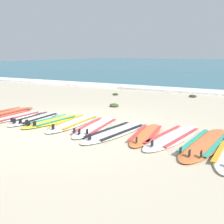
# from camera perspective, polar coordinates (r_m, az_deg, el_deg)

# --- Properties ---
(ground_plane) EXTENTS (80.00, 80.00, 0.00)m
(ground_plane) POSITION_cam_1_polar(r_m,az_deg,el_deg) (7.05, -7.65, -3.09)
(ground_plane) COLOR #C1B599
(wave_foam_strip) EXTENTS (80.00, 1.20, 0.11)m
(wave_foam_strip) POSITION_cam_1_polar(r_m,az_deg,el_deg) (13.92, 11.87, 4.07)
(wave_foam_strip) COLOR white
(wave_foam_strip) RESTS_ON ground
(surfboard_0) EXTENTS (0.62, 2.20, 0.18)m
(surfboard_0) POSITION_cam_1_polar(r_m,az_deg,el_deg) (9.05, -19.47, -0.22)
(surfboard_0) COLOR orange
(surfboard_0) RESTS_ON ground
(surfboard_1) EXTENTS (0.51, 1.96, 0.18)m
(surfboard_1) POSITION_cam_1_polar(r_m,az_deg,el_deg) (8.46, -17.68, -0.87)
(surfboard_1) COLOR silver
(surfboard_1) RESTS_ON ground
(surfboard_2) EXTENTS (0.57, 1.93, 0.18)m
(surfboard_2) POSITION_cam_1_polar(r_m,az_deg,el_deg) (8.09, -14.21, -1.22)
(surfboard_2) COLOR white
(surfboard_2) RESTS_ON ground
(surfboard_3) EXTENTS (0.65, 1.95, 0.18)m
(surfboard_3) POSITION_cam_1_polar(r_m,az_deg,el_deg) (7.72, -11.19, -1.68)
(surfboard_3) COLOR yellow
(surfboard_3) RESTS_ON ground
(surfboard_4) EXTENTS (0.68, 2.19, 0.18)m
(surfboard_4) POSITION_cam_1_polar(r_m,az_deg,el_deg) (7.43, -7.15, -2.04)
(surfboard_4) COLOR white
(surfboard_4) RESTS_ON ground
(surfboard_5) EXTENTS (0.86, 2.21, 0.18)m
(surfboard_5) POSITION_cam_1_polar(r_m,az_deg,el_deg) (7.01, -3.08, -2.78)
(surfboard_5) COLOR white
(surfboard_5) RESTS_ON ground
(surfboard_6) EXTENTS (0.80, 2.27, 0.18)m
(surfboard_6) POSITION_cam_1_polar(r_m,az_deg,el_deg) (6.54, 0.66, -3.79)
(surfboard_6) COLOR silver
(surfboard_6) RESTS_ON ground
(surfboard_7) EXTENTS (0.79, 1.98, 0.18)m
(surfboard_7) POSITION_cam_1_polar(r_m,az_deg,el_deg) (6.40, 6.40, -4.20)
(surfboard_7) COLOR orange
(surfboard_7) RESTS_ON ground
(surfboard_8) EXTENTS (0.81, 2.35, 0.18)m
(surfboard_8) POSITION_cam_1_polar(r_m,az_deg,el_deg) (6.29, 11.34, -4.63)
(surfboard_8) COLOR white
(surfboard_8) RESTS_ON ground
(surfboard_9) EXTENTS (0.74, 2.52, 0.18)m
(surfboard_9) POSITION_cam_1_polar(r_m,az_deg,el_deg) (6.02, 17.17, -5.66)
(surfboard_9) COLOR orange
(surfboard_9) RESTS_ON ground
(seaweed_clump_near_shoreline) EXTENTS (0.30, 0.24, 0.10)m
(seaweed_clump_near_shoreline) POSITION_cam_1_polar(r_m,az_deg,el_deg) (12.19, 14.96, 2.92)
(seaweed_clump_near_shoreline) COLOR #2D381E
(seaweed_clump_near_shoreline) RESTS_ON ground
(seaweed_clump_mid_sand) EXTENTS (0.25, 0.20, 0.09)m
(seaweed_clump_mid_sand) POSITION_cam_1_polar(r_m,az_deg,el_deg) (12.34, 0.64, 3.36)
(seaweed_clump_mid_sand) COLOR #2D381E
(seaweed_clump_mid_sand) RESTS_ON ground
(seaweed_clump_by_the_boards) EXTENTS (0.32, 0.25, 0.11)m
(seaweed_clump_by_the_boards) POSITION_cam_1_polar(r_m,az_deg,el_deg) (9.70, 0.40, 1.28)
(seaweed_clump_by_the_boards) COLOR #384723
(seaweed_clump_by_the_boards) RESTS_ON ground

